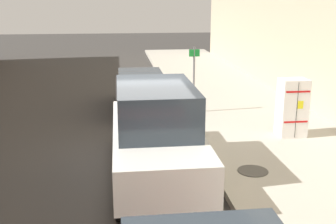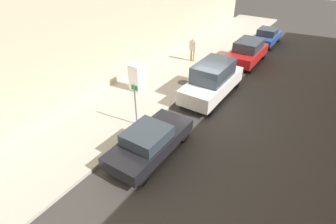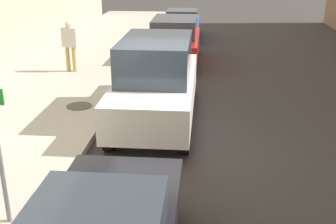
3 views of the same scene
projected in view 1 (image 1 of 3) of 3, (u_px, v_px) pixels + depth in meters
name	position (u px, v px, depth m)	size (l,w,h in m)	color
ground_plane	(140.00, 157.00, 10.96)	(80.00, 80.00, 0.00)	#383533
sidewalk_slab	(284.00, 148.00, 11.39)	(4.60, 44.00, 0.16)	#B2ADA0
discarded_refrigerator	(292.00, 108.00, 11.97)	(0.76, 0.64, 1.66)	white
manhole_cover	(253.00, 171.00, 9.65)	(0.70, 0.70, 0.02)	#47443F
street_sign_post	(194.00, 76.00, 14.34)	(0.36, 0.07, 2.26)	slate
parked_sedan_dark	(141.00, 90.00, 15.54)	(1.80, 4.33, 1.38)	black
parked_van_white	(156.00, 132.00, 9.53)	(1.92, 5.02, 2.15)	silver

